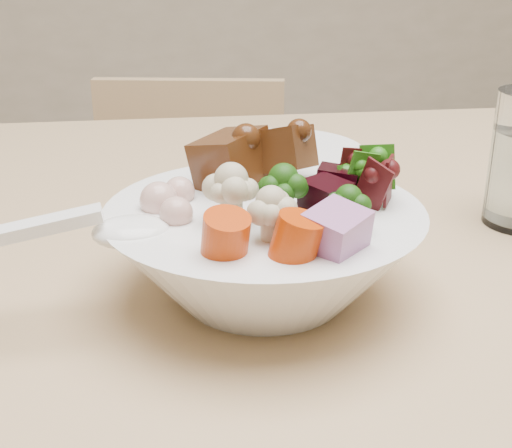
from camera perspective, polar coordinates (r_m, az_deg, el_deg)
name	(u,v)px	position (r m, az deg, el deg)	size (l,w,h in m)	color
dining_table	(480,316)	(0.74, 17.49, -7.00)	(1.80, 1.07, 0.82)	tan
chair_far	(188,269)	(1.44, -5.48, -3.59)	(0.45, 0.45, 0.82)	tan
food_bowl	(266,245)	(0.55, 0.80, -1.68)	(0.25, 0.25, 0.13)	white
soup_spoon	(104,231)	(0.51, -12.05, -0.57)	(0.16, 0.05, 0.03)	white
side_bowl	(283,175)	(0.75, 2.19, 3.94)	(0.17, 0.17, 0.06)	white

